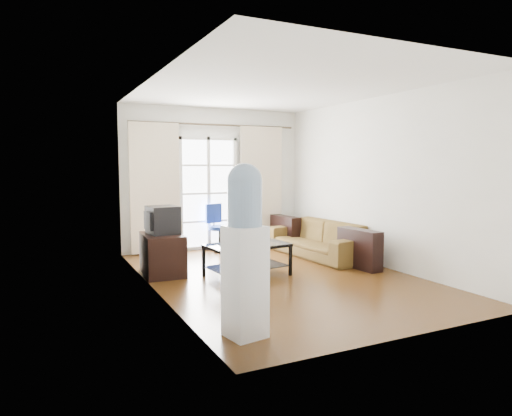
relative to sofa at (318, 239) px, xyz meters
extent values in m
plane|color=#543313|center=(-1.34, -1.00, -0.31)|extent=(5.20, 5.20, 0.00)
plane|color=white|center=(-1.34, -1.00, 2.39)|extent=(5.20, 5.20, 0.00)
cube|color=white|center=(-1.34, 1.60, 1.04)|extent=(3.60, 0.02, 2.70)
cube|color=white|center=(-1.34, -3.60, 1.04)|extent=(3.60, 0.02, 2.70)
cube|color=white|center=(-3.14, -1.00, 1.04)|extent=(0.02, 5.20, 2.70)
cube|color=white|center=(0.46, -1.00, 1.04)|extent=(0.02, 5.20, 2.70)
cube|color=white|center=(-1.49, 1.56, 0.76)|extent=(1.01, 0.02, 2.04)
cube|color=white|center=(-1.49, 1.54, 0.76)|extent=(1.16, 0.06, 2.15)
cylinder|color=#4C3F2D|center=(-1.34, 1.50, 2.07)|extent=(3.30, 0.04, 0.04)
cube|color=beige|center=(-2.54, 1.48, 0.89)|extent=(0.90, 0.07, 2.35)
cube|color=beige|center=(-0.39, 1.48, 0.89)|extent=(0.90, 0.07, 2.35)
cube|color=#949497|center=(-0.54, 1.50, 0.02)|extent=(0.64, 0.12, 0.64)
imported|color=brown|center=(0.00, 0.00, 0.00)|extent=(2.24, 1.10, 0.62)
cube|color=silver|center=(-1.74, -0.78, 0.16)|extent=(1.23, 0.77, 0.01)
cube|color=black|center=(-1.74, -0.78, -0.17)|extent=(1.16, 0.71, 0.01)
cube|color=black|center=(-2.27, -1.13, -0.08)|extent=(0.04, 0.04, 0.47)
cube|color=black|center=(-1.16, -1.03, -0.08)|extent=(0.04, 0.04, 0.47)
cube|color=black|center=(-2.32, -0.53, -0.08)|extent=(0.04, 0.04, 0.47)
cube|color=black|center=(-1.22, -0.42, -0.08)|extent=(0.04, 0.04, 0.47)
imported|color=green|center=(-1.83, -0.75, 0.19)|extent=(0.38, 0.38, 0.06)
imported|color=#B4161A|center=(-2.03, -0.63, 0.17)|extent=(0.24, 0.28, 0.02)
cube|color=black|center=(-2.08, -0.70, 0.17)|extent=(0.14, 0.10, 0.02)
cube|color=black|center=(-2.83, -0.14, -0.01)|extent=(0.59, 0.86, 0.61)
cube|color=black|center=(-2.81, -0.13, 0.50)|extent=(0.45, 0.48, 0.41)
cube|color=#0C19E5|center=(-2.60, -0.11, 0.50)|extent=(0.05, 0.36, 0.30)
cube|color=black|center=(-2.99, -0.14, 0.50)|extent=(0.15, 0.31, 0.27)
cylinder|color=black|center=(-1.38, 1.25, -0.09)|extent=(0.05, 0.05, 0.44)
cylinder|color=navy|center=(-1.38, 1.25, 0.12)|extent=(0.43, 0.43, 0.07)
cube|color=navy|center=(-1.43, 1.43, 0.38)|extent=(0.35, 0.14, 0.37)
cube|color=white|center=(-2.75, -2.91, 0.22)|extent=(0.39, 0.39, 1.06)
cylinder|color=#7D99C1|center=(-2.75, -2.91, 0.96)|extent=(0.32, 0.32, 0.42)
sphere|color=#7D99C1|center=(-2.75, -2.91, 1.17)|extent=(0.32, 0.32, 0.32)
cube|color=black|center=(-2.58, -2.88, 0.58)|extent=(0.07, 0.14, 0.11)
camera|label=1|loc=(-4.48, -6.73, 1.31)|focal=32.00mm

